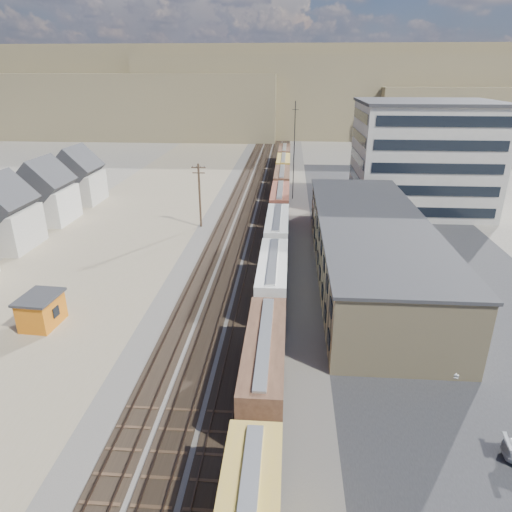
# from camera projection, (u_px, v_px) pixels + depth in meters

# --- Properties ---
(ground) EXTENTS (300.00, 300.00, 0.00)m
(ground) POSITION_uv_depth(u_px,v_px,m) (210.00, 413.00, 33.05)
(ground) COLOR #6B6356
(ground) RESTS_ON ground
(ballast_bed) EXTENTS (18.00, 200.00, 0.06)m
(ballast_bed) POSITION_uv_depth(u_px,v_px,m) (258.00, 213.00, 79.21)
(ballast_bed) COLOR #4C4742
(ballast_bed) RESTS_ON ground
(dirt_yard) EXTENTS (24.00, 180.00, 0.03)m
(dirt_yard) POSITION_uv_depth(u_px,v_px,m) (126.00, 229.00, 71.35)
(dirt_yard) COLOR #7F7157
(dirt_yard) RESTS_ON ground
(asphalt_lot) EXTENTS (26.00, 120.00, 0.04)m
(asphalt_lot) POSITION_uv_depth(u_px,v_px,m) (407.00, 247.00, 63.86)
(asphalt_lot) COLOR #232326
(asphalt_lot) RESTS_ON ground
(rail_tracks) EXTENTS (11.40, 200.00, 0.24)m
(rail_tracks) POSITION_uv_depth(u_px,v_px,m) (255.00, 213.00, 79.22)
(rail_tracks) COLOR black
(rail_tracks) RESTS_ON ground
(freight_train) EXTENTS (3.00, 119.74, 4.46)m
(freight_train) POSITION_uv_depth(u_px,v_px,m) (279.00, 213.00, 69.47)
(freight_train) COLOR black
(freight_train) RESTS_ON ground
(warehouse) EXTENTS (12.40, 40.40, 7.25)m
(warehouse) POSITION_uv_depth(u_px,v_px,m) (370.00, 248.00, 53.73)
(warehouse) COLOR tan
(warehouse) RESTS_ON ground
(office_tower) EXTENTS (22.60, 18.60, 18.45)m
(office_tower) POSITION_uv_depth(u_px,v_px,m) (422.00, 157.00, 78.39)
(office_tower) COLOR #9E998E
(office_tower) RESTS_ON ground
(utility_pole_north) EXTENTS (2.20, 0.32, 10.00)m
(utility_pole_north) POSITION_uv_depth(u_px,v_px,m) (200.00, 194.00, 70.42)
(utility_pole_north) COLOR #382619
(utility_pole_north) RESTS_ON ground
(radio_mast) EXTENTS (1.20, 0.16, 18.00)m
(radio_mast) POSITION_uv_depth(u_px,v_px,m) (294.00, 151.00, 84.60)
(radio_mast) COLOR black
(radio_mast) RESTS_ON ground
(hills_north) EXTENTS (265.00, 80.00, 32.00)m
(hills_north) POSITION_uv_depth(u_px,v_px,m) (279.00, 94.00, 182.79)
(hills_north) COLOR brown
(hills_north) RESTS_ON ground
(maintenance_shed) EXTENTS (3.61, 4.52, 3.15)m
(maintenance_shed) POSITION_uv_depth(u_px,v_px,m) (41.00, 310.00, 43.86)
(maintenance_shed) COLOR #C26412
(maintenance_shed) RESTS_ON ground
(parked_car_white) EXTENTS (3.27, 5.38, 1.67)m
(parked_car_white) POSITION_uv_depth(u_px,v_px,m) (448.00, 354.00, 38.42)
(parked_car_white) COLOR silver
(parked_car_white) RESTS_ON ground
(parked_car_blue) EXTENTS (4.29, 6.31, 1.60)m
(parked_car_blue) POSITION_uv_depth(u_px,v_px,m) (368.00, 200.00, 84.54)
(parked_car_blue) COLOR navy
(parked_car_blue) RESTS_ON ground
(parked_car_far) EXTENTS (2.19, 4.90, 1.64)m
(parked_car_far) POSITION_uv_depth(u_px,v_px,m) (461.00, 214.00, 75.73)
(parked_car_far) COLOR white
(parked_car_far) RESTS_ON ground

